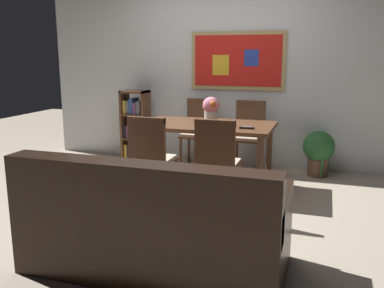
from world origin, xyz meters
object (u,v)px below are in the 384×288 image
at_px(tv_remote, 247,128).
at_px(bookshelf, 136,129).
at_px(dining_chair_far_left, 199,127).
at_px(flower_vase, 211,109).
at_px(dining_table, 206,132).
at_px(dining_chair_near_left, 151,153).
at_px(potted_ivy, 319,150).
at_px(dining_chair_far_right, 249,130).
at_px(leather_couch, 153,228).
at_px(dining_chair_near_right, 217,157).

bearing_deg(tv_remote, bookshelf, 150.80).
xyz_separation_m(dining_chair_far_left, flower_vase, (0.39, -0.81, 0.36)).
height_order(dining_table, dining_chair_near_left, dining_chair_near_left).
height_order(dining_chair_near_left, tv_remote, dining_chair_near_left).
bearing_deg(tv_remote, potted_ivy, 54.53).
relative_size(dining_table, tv_remote, 9.57).
relative_size(dining_table, potted_ivy, 2.64).
bearing_deg(potted_ivy, dining_chair_far_right, -176.85).
relative_size(dining_chair_far_left, dining_chair_near_left, 1.00).
relative_size(dining_chair_near_left, tv_remote, 5.79).
bearing_deg(leather_couch, bookshelf, 117.61).
height_order(dining_chair_far_left, leather_couch, dining_chair_far_left).
bearing_deg(bookshelf, dining_chair_far_right, -0.63).
height_order(dining_chair_near_left, potted_ivy, dining_chair_near_left).
bearing_deg(leather_couch, dining_chair_far_left, 100.58).
distance_m(dining_chair_far_left, leather_couch, 2.82).
xyz_separation_m(dining_chair_near_right, dining_chair_far_right, (0.03, 1.52, 0.00)).
xyz_separation_m(dining_table, dining_chair_near_left, (-0.34, -0.79, -0.10)).
bearing_deg(tv_remote, dining_table, 158.40).
bearing_deg(dining_chair_far_right, flower_vase, -110.30).
bearing_deg(flower_vase, dining_table, 160.10).
relative_size(dining_table, dining_chair_far_right, 1.65).
bearing_deg(dining_table, tv_remote, -21.60).
relative_size(bookshelf, potted_ivy, 1.76).
relative_size(dining_chair_near_right, leather_couch, 0.51).
xyz_separation_m(dining_chair_far_left, bookshelf, (-0.93, -0.01, -0.07)).
height_order(bookshelf, tv_remote, bookshelf).
bearing_deg(dining_chair_far_right, potted_ivy, 3.15).
xyz_separation_m(dining_chair_far_left, dining_chair_far_right, (0.68, -0.02, 0.00)).
relative_size(dining_chair_far_left, leather_couch, 0.51).
bearing_deg(dining_chair_near_left, potted_ivy, 45.91).
distance_m(dining_table, leather_couch, 2.01).
relative_size(dining_chair_far_left, dining_chair_far_right, 1.00).
height_order(dining_chair_far_left, dining_chair_far_right, same).
bearing_deg(flower_vase, bookshelf, 148.54).
xyz_separation_m(leather_couch, tv_remote, (0.31, 1.78, 0.43)).
bearing_deg(dining_table, dining_chair_far_right, 65.26).
bearing_deg(bookshelf, dining_table, -31.96).
height_order(dining_chair_near_right, flower_vase, flower_vase).
xyz_separation_m(dining_chair_far_left, leather_couch, (0.52, -2.77, -0.23)).
bearing_deg(dining_table, dining_chair_far_left, 112.64).
height_order(dining_table, potted_ivy, dining_table).
bearing_deg(tv_remote, dining_chair_near_left, -144.55).
distance_m(leather_couch, flower_vase, 2.04).
height_order(dining_table, tv_remote, tv_remote).
xyz_separation_m(dining_table, leather_couch, (0.19, -1.98, -0.32)).
bearing_deg(dining_chair_near_right, dining_table, 113.54).
height_order(dining_chair_near_right, dining_chair_near_left, same).
bearing_deg(flower_vase, dining_chair_near_left, -117.18).
bearing_deg(leather_couch, flower_vase, 93.67).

